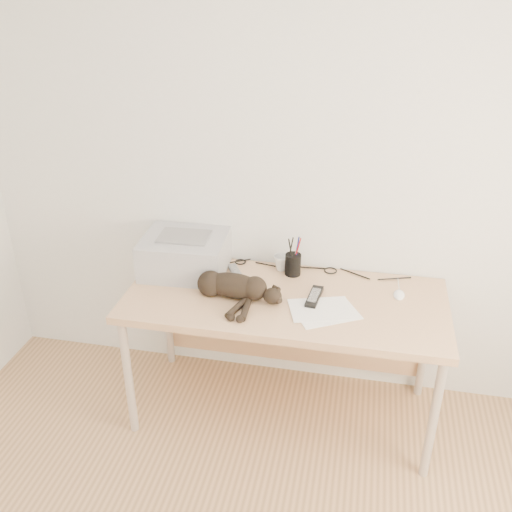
% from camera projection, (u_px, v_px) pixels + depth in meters
% --- Properties ---
extents(wall_back, '(3.50, 0.00, 3.50)m').
position_uv_depth(wall_back, '(299.00, 167.00, 2.90)').
color(wall_back, white).
rests_on(wall_back, floor).
extents(desk, '(1.60, 0.70, 0.74)m').
position_uv_depth(desk, '(287.00, 310.00, 2.98)').
color(desk, tan).
rests_on(desk, floor).
extents(printer, '(0.46, 0.39, 0.21)m').
position_uv_depth(printer, '(185.00, 254.00, 3.05)').
color(printer, '#A1A1A6').
rests_on(printer, desk).
extents(papers, '(0.38, 0.32, 0.01)m').
position_uv_depth(papers, '(323.00, 311.00, 2.73)').
color(papers, white).
rests_on(papers, desk).
extents(cat, '(0.59, 0.30, 0.13)m').
position_uv_depth(cat, '(231.00, 287.00, 2.82)').
color(cat, black).
rests_on(cat, desk).
extents(mug, '(0.13, 0.13, 0.08)m').
position_uv_depth(mug, '(282.00, 263.00, 3.08)').
color(mug, white).
rests_on(mug, desk).
extents(pen_cup, '(0.09, 0.09, 0.22)m').
position_uv_depth(pen_cup, '(293.00, 264.00, 3.03)').
color(pen_cup, black).
rests_on(pen_cup, desk).
extents(remote_grey, '(0.12, 0.16, 0.02)m').
position_uv_depth(remote_grey, '(236.00, 272.00, 3.06)').
color(remote_grey, gray).
rests_on(remote_grey, desk).
extents(remote_black, '(0.08, 0.20, 0.02)m').
position_uv_depth(remote_black, '(314.00, 297.00, 2.83)').
color(remote_black, black).
rests_on(remote_black, desk).
extents(mouse, '(0.06, 0.10, 0.03)m').
position_uv_depth(mouse, '(399.00, 293.00, 2.85)').
color(mouse, white).
rests_on(mouse, desk).
extents(cable_tangle, '(1.36, 0.07, 0.01)m').
position_uv_depth(cable_tangle, '(294.00, 267.00, 3.11)').
color(cable_tangle, black).
rests_on(cable_tangle, desk).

